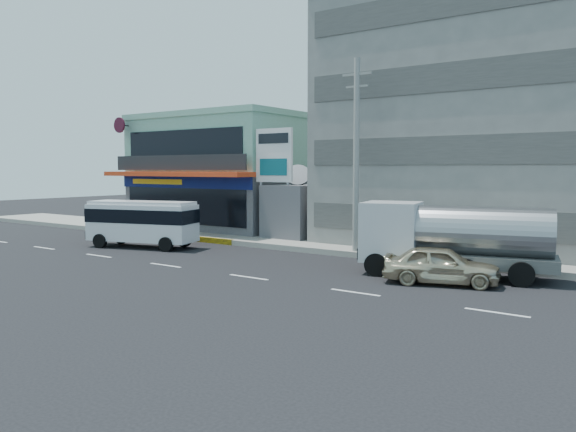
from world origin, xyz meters
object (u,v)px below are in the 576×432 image
Objects in this scene: billboard at (274,162)px; minibus at (142,220)px; utility_pole_near at (356,156)px; shop_building at (231,175)px; tanker_truck at (448,237)px; concrete_building at (482,125)px; motorcycle_rider at (179,229)px; sedan at (441,265)px; satellite_dish at (298,184)px.

billboard is 8.42m from minibus.
shop_building is at bearing 154.94° from utility_pole_near.
minibus is at bearing -174.68° from tanker_truck.
concrete_building is 2.41× the size of minibus.
sedan is at bearing -10.20° from motorcycle_rider.
concrete_building is at bearing 62.24° from utility_pole_near.
satellite_dish is (8.00, -2.95, -0.42)m from shop_building.
shop_building is 18.28m from concrete_building.
motorcycle_rider is (-15.87, -8.51, -6.24)m from concrete_building.
motorcycle_rider is (-17.87, 3.22, 0.00)m from sedan.
shop_building is at bearing 44.40° from sedan.
tanker_truck is (17.24, 1.60, 0.06)m from minibus.
tanker_truck is (-0.33, 1.69, 0.89)m from sedan.
sedan is at bearing -34.52° from utility_pole_near.
shop_building is 15.50m from utility_pole_near.
concrete_building is at bearing 3.35° from shop_building.
utility_pole_near is at bearing 4.39° from motorcycle_rider.
utility_pole_near is 7.10m from tanker_truck.
minibus reaches higher than sedan.
satellite_dish is (-10.00, -4.00, -3.42)m from concrete_building.
satellite_dish is 7.92m from motorcycle_rider.
shop_building is 21.75m from tanker_truck.
minibus is at bearing -143.22° from concrete_building.
minibus is 17.59m from sedan.
billboard is 0.85× the size of tanker_truck.
concrete_building reaches higher than shop_building.
utility_pole_near reaches higher than tanker_truck.
billboard is at bearing -32.32° from shop_building.
satellite_dish is 0.23× the size of minibus.
satellite_dish is 0.65× the size of motorcycle_rider.
billboard is (-0.50, -1.80, 1.35)m from satellite_dish.
billboard is (7.50, -4.75, 0.93)m from shop_building.
tanker_truck reaches higher than minibus.
utility_pole_near is 2.25× the size of sedan.
concrete_building is 11.50m from tanker_truck.
concrete_building is 12.17m from billboard.
concrete_building is at bearing 21.80° from satellite_dish.
shop_building is 8.40m from motorcycle_rider.
tanker_truck is (11.67, -6.03, -1.93)m from satellite_dish.
minibus is 1.50× the size of sedan.
minibus is 0.82× the size of tanker_truck.
shop_building reaches higher than motorcycle_rider.
sedan is 0.55× the size of tanker_truck.
motorcycle_rider is at bearing -151.80° from concrete_building.
concrete_building is 20.18m from minibus.
satellite_dish is 9.66m from minibus.
tanker_truck is at bearing -24.53° from shop_building.
utility_pole_near is at bearing 156.78° from tanker_truck.
minibus is at bearing -84.45° from motorcycle_rider.
sedan is at bearing -80.32° from concrete_building.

